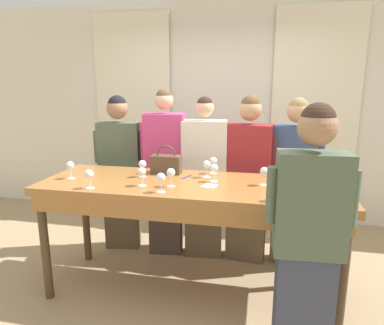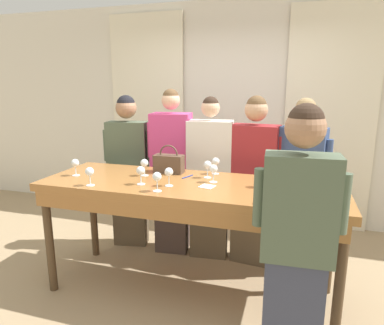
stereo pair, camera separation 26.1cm
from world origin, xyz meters
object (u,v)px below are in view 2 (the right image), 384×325
object	(u,v)px
wine_bottle	(297,186)
host_pouring	(297,242)
wine_glass_back_mid	(75,164)
wine_glass_by_bottle	(169,173)
wine_glass_center_left	(263,174)
wine_glass_front_right	(273,188)
guest_striped_shirt	(253,180)
guest_cream_sweater	(209,179)
handbag	(169,163)
wine_glass_center_mid	(141,171)
guest_navy_coat	(300,183)
wine_glass_center_right	(90,172)
wine_glass_back_left	(144,164)
wine_glass_front_left	(157,177)
wine_glass_back_right	(213,170)
guest_pink_top	(172,172)
wine_glass_near_host	(208,166)
guest_olive_jacket	(129,169)
tasting_bar	(188,194)
wine_glass_front_mid	(216,162)

from	to	relation	value
wine_bottle	host_pouring	bearing A→B (deg)	-88.05
wine_glass_back_mid	wine_glass_by_bottle	xyz separation A→B (m)	(0.90, -0.05, 0.00)
host_pouring	wine_glass_center_left	bearing A→B (deg)	111.15
wine_glass_front_right	guest_striped_shirt	distance (m)	1.07
guest_cream_sweater	guest_striped_shirt	size ratio (longest dim) A/B	0.99
handbag	guest_cream_sweater	distance (m)	0.57
wine_glass_center_mid	guest_navy_coat	distance (m)	1.52
wine_glass_center_right	guest_cream_sweater	distance (m)	1.26
wine_glass_center_left	guest_navy_coat	size ratio (longest dim) A/B	0.09
wine_glass_center_left	wine_glass_back_left	size ratio (longest dim) A/B	1.00
wine_glass_center_left	wine_glass_front_left	bearing A→B (deg)	-155.56
wine_glass_back_right	guest_pink_top	size ratio (longest dim) A/B	0.09
wine_bottle	wine_glass_near_host	xyz separation A→B (m)	(-0.74, 0.42, -0.00)
guest_olive_jacket	guest_pink_top	size ratio (longest dim) A/B	0.96
handbag	guest_olive_jacket	world-z (taller)	guest_olive_jacket
wine_glass_center_left	wine_glass_back_right	distance (m)	0.40
wine_glass_center_mid	guest_olive_jacket	xyz separation A→B (m)	(-0.56, 0.86, -0.22)
wine_glass_center_left	guest_striped_shirt	size ratio (longest dim) A/B	0.09
wine_glass_center_right	guest_olive_jacket	xyz separation A→B (m)	(-0.19, 1.00, -0.22)
wine_glass_back_mid	wine_glass_front_left	bearing A→B (deg)	-13.64
guest_cream_sweater	wine_bottle	bearing A→B (deg)	-47.58
tasting_bar	guest_navy_coat	world-z (taller)	guest_navy_coat
handbag	wine_glass_center_right	xyz separation A→B (m)	(-0.45, -0.57, 0.02)
wine_glass_center_left	wine_glass_front_mid	bearing A→B (deg)	147.48
guest_olive_jacket	guest_pink_top	bearing A→B (deg)	0.00
wine_glass_back_left	wine_glass_front_right	bearing A→B (deg)	-19.97
wine_glass_front_mid	wine_glass_front_right	world-z (taller)	same
guest_olive_jacket	guest_striped_shirt	world-z (taller)	guest_striped_shirt
wine_glass_front_left	wine_glass_by_bottle	size ratio (longest dim) A/B	1.00
handbag	wine_glass_center_mid	world-z (taller)	handbag
wine_bottle	wine_glass_by_bottle	bearing A→B (deg)	174.38
wine_bottle	handbag	distance (m)	1.22
wine_glass_front_left	guest_pink_top	bearing A→B (deg)	104.40
wine_glass_front_left	guest_pink_top	size ratio (longest dim) A/B	0.09
wine_glass_near_host	wine_glass_by_bottle	distance (m)	0.40
handbag	wine_glass_center_left	distance (m)	0.89
wine_glass_center_right	wine_glass_back_right	distance (m)	0.99
wine_glass_center_left	wine_glass_back_left	world-z (taller)	same
wine_glass_front_right	guest_olive_jacket	xyz separation A→B (m)	(-1.60, 1.01, -0.22)
wine_glass_center_mid	guest_olive_jacket	distance (m)	1.05
wine_glass_front_left	guest_striped_shirt	xyz separation A→B (m)	(0.60, 0.99, -0.24)
wine_glass_center_right	guest_navy_coat	size ratio (longest dim) A/B	0.09
wine_glass_front_mid	guest_pink_top	bearing A→B (deg)	146.86
wine_glass_center_mid	wine_glass_front_right	bearing A→B (deg)	-8.48
guest_pink_top	handbag	bearing A→B (deg)	-72.52
host_pouring	wine_bottle	bearing A→B (deg)	91.95
wine_bottle	wine_glass_back_left	world-z (taller)	wine_bottle
wine_glass_center_left	wine_glass_front_right	bearing A→B (deg)	-74.95
wine_glass_by_bottle	guest_pink_top	bearing A→B (deg)	109.11
wine_glass_front_right	tasting_bar	bearing A→B (deg)	156.66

